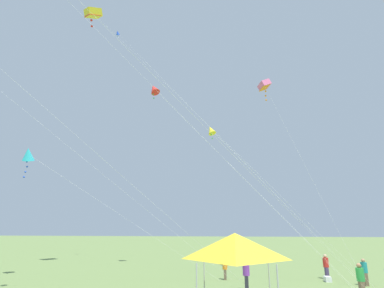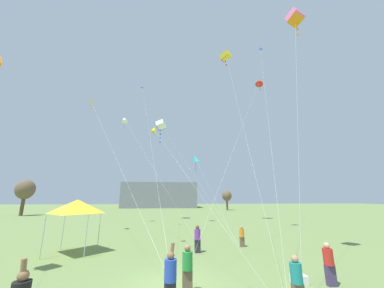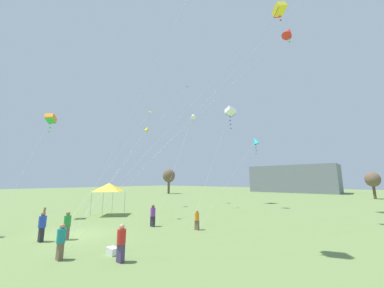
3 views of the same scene
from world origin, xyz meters
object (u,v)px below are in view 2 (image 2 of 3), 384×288
at_px(kite_cyan_diamond_9, 196,159).
at_px(kite_white_diamond_10, 124,120).
at_px(kite_yellow_delta_8, 92,103).
at_px(kite_white_box_3, 161,125).
at_px(person_teal_shirt, 297,280).
at_px(kite_pink_box_1, 295,18).
at_px(kite_yellow_box_6, 226,56).
at_px(kite_blue_delta_7, 143,91).
at_px(kite_red_diamond_4, 259,82).
at_px(person_purple_shirt, 197,238).
at_px(kite_blue_diamond_2, 260,48).
at_px(person_red_shirt, 329,262).
at_px(festival_tent, 77,206).
at_px(cooler_box, 299,280).
at_px(kite_yellow_diamond_0, 154,130).
at_px(person_blue_shirt, 170,276).
at_px(person_green_shirt, 187,267).
at_px(person_orange_shirt, 242,235).

bearing_deg(kite_cyan_diamond_9, kite_white_diamond_10, -176.35).
bearing_deg(kite_yellow_delta_8, kite_white_box_3, 59.40).
relative_size(person_teal_shirt, kite_pink_box_1, 0.09).
bearing_deg(kite_white_box_3, kite_white_diamond_10, -144.34).
height_order(kite_yellow_box_6, kite_blue_delta_7, kite_yellow_box_6).
bearing_deg(kite_cyan_diamond_9, kite_pink_box_1, -74.75).
xyz_separation_m(kite_yellow_delta_8, kite_white_diamond_10, (1.87, 8.48, 1.18)).
xyz_separation_m(kite_red_diamond_4, kite_yellow_delta_8, (-20.68, -0.81, -4.35)).
height_order(person_purple_shirt, kite_blue_diamond_2, kite_blue_diamond_2).
xyz_separation_m(person_red_shirt, kite_white_diamond_10, (-14.31, 22.68, 14.44)).
height_order(festival_tent, kite_white_box_3, kite_white_box_3).
height_order(kite_red_diamond_4, kite_blue_delta_7, kite_red_diamond_4).
distance_m(cooler_box, kite_yellow_diamond_0, 13.70).
height_order(person_blue_shirt, kite_yellow_delta_8, kite_yellow_delta_8).
distance_m(kite_yellow_diamond_0, kite_cyan_diamond_9, 16.45).
xyz_separation_m(festival_tent, person_green_shirt, (7.25, -6.81, -2.07)).
bearing_deg(kite_blue_delta_7, kite_yellow_diamond_0, -74.21).
distance_m(festival_tent, person_orange_shirt, 12.24).
relative_size(cooler_box, kite_white_diamond_10, 0.04).
bearing_deg(person_red_shirt, person_purple_shirt, -12.27).
bearing_deg(person_teal_shirt, festival_tent, 117.39).
distance_m(kite_pink_box_1, kite_blue_delta_7, 18.59).
distance_m(person_purple_shirt, person_orange_shirt, 3.86).
height_order(cooler_box, kite_white_diamond_10, kite_white_diamond_10).
relative_size(kite_red_diamond_4, kite_blue_delta_7, 1.06).
height_order(festival_tent, cooler_box, festival_tent).
relative_size(person_blue_shirt, kite_cyan_diamond_9, 0.13).
xyz_separation_m(cooler_box, kite_red_diamond_4, (5.76, 14.68, 18.37)).
bearing_deg(cooler_box, kite_red_diamond_4, 68.59).
relative_size(person_blue_shirt, kite_pink_box_1, 0.12).
height_order(person_green_shirt, kite_yellow_diamond_0, kite_yellow_diamond_0).
relative_size(kite_blue_diamond_2, kite_red_diamond_4, 1.52).
distance_m(kite_red_diamond_4, kite_yellow_box_6, 11.37).
xyz_separation_m(person_purple_shirt, person_orange_shirt, (3.59, 1.41, -0.14)).
relative_size(person_blue_shirt, person_orange_shirt, 1.39).
height_order(kite_yellow_diamond_0, kite_blue_delta_7, kite_blue_delta_7).
height_order(cooler_box, person_blue_shirt, person_blue_shirt).
xyz_separation_m(cooler_box, kite_cyan_diamond_9, (-1.85, 23.06, 9.31)).
distance_m(person_purple_shirt, kite_white_box_3, 25.73).
distance_m(cooler_box, person_red_shirt, 1.50).
bearing_deg(kite_red_diamond_4, kite_white_diamond_10, 157.82).
height_order(person_purple_shirt, person_green_shirt, person_green_shirt).
xyz_separation_m(person_green_shirt, kite_white_diamond_10, (-8.16, 22.78, 14.41)).
bearing_deg(kite_yellow_delta_8, person_teal_shirt, -49.33).
height_order(kite_blue_diamond_2, kite_yellow_box_6, kite_blue_diamond_2).
relative_size(festival_tent, kite_yellow_box_6, 0.12).
xyz_separation_m(person_orange_shirt, kite_pink_box_1, (3.78, -4.24, 16.34)).
bearing_deg(kite_blue_delta_7, kite_pink_box_1, -44.80).
bearing_deg(person_blue_shirt, kite_pink_box_1, 14.14).
height_order(person_red_shirt, kite_red_diamond_4, kite_red_diamond_4).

